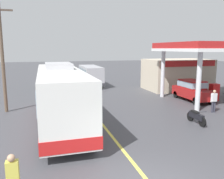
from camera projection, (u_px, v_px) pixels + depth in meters
ground at (75, 89)px, 26.75m from camera, size 120.00×120.00×0.00m
lane_divider_stripe at (82, 98)px, 22.02m from camera, size 0.16×50.00×0.01m
coach_bus_main at (61, 96)px, 14.37m from camera, size 2.60×11.04×3.69m
gas_station_roadside at (188, 68)px, 24.69m from camera, size 9.10×11.95×5.10m
car_at_pump at (192, 89)px, 20.94m from camera, size 1.70×4.20×1.82m
minibus_opposing_lane at (91, 74)px, 29.09m from camera, size 2.04×6.13×2.44m
motorcycle_parked_forecourt at (196, 117)px, 14.52m from camera, size 0.55×1.80×0.92m
pedestrian_near_pump at (214, 100)px, 17.04m from camera, size 0.55×0.22×1.66m
car_trailing_behind_bus at (54, 79)px, 27.92m from camera, size 1.70×4.20×1.82m
utility_pole_roadside at (2, 56)px, 16.68m from camera, size 1.80×0.24×7.81m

